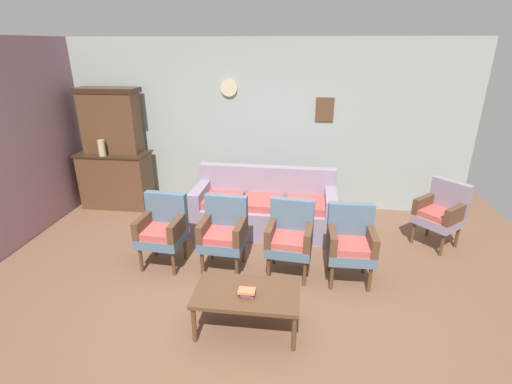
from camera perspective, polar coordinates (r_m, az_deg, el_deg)
ground_plane at (r=4.29m, az=-2.00°, el=-15.68°), size 7.68×7.68×0.00m
wall_back_with_decor at (r=6.15m, az=1.69°, el=9.95°), size 6.40×0.09×2.70m
side_cabinet at (r=6.74m, az=-20.39°, el=1.82°), size 1.16×0.55×0.93m
cabinet_upper_hutch at (r=6.57m, az=-21.21°, el=10.15°), size 0.99×0.38×1.03m
vase_on_cabinet at (r=6.46m, az=-22.41°, el=6.21°), size 0.11×0.11×0.26m
floral_couch at (r=5.54m, az=1.33°, el=-2.61°), size 2.06×0.84×0.90m
armchair_near_couch_end at (r=4.76m, az=-13.99°, el=-5.26°), size 0.55×0.53×0.90m
armchair_by_doorway at (r=4.56m, az=-4.93°, el=-5.91°), size 0.55×0.52×0.90m
armchair_near_cabinet at (r=4.46m, az=5.19°, el=-6.57°), size 0.56×0.54×0.90m
armchair_row_middle at (r=4.46m, az=14.20°, el=-7.23°), size 0.53×0.50×0.90m
wingback_chair_by_fireplace at (r=5.63m, az=26.34°, el=-2.63°), size 0.71×0.71×0.90m
coffee_table at (r=3.69m, az=-1.39°, el=-15.47°), size 1.00×0.56×0.42m
book_stack_on_table at (r=3.59m, az=-1.38°, el=-15.03°), size 0.16×0.11×0.07m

